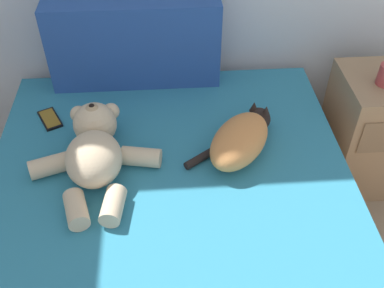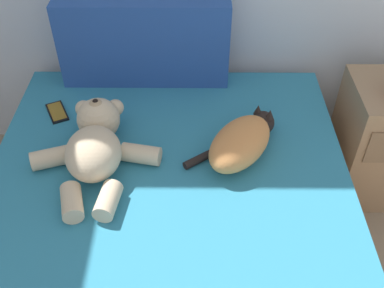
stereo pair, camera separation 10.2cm
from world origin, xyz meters
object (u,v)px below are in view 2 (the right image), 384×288
Objects in this scene: patterned_cushion at (144,42)px; teddy_bear at (95,144)px; bed at (168,259)px; cat at (242,141)px; cell_phone at (57,112)px.

patterned_cushion is 1.35× the size of teddy_bear.
bed is 0.55m from cat.
patterned_cushion is 1.94× the size of cat.
patterned_cushion reaches higher than cell_phone.
patterned_cushion reaches higher than cat.
teddy_bear is at bearing -51.98° from cell_phone.
teddy_bear is 3.51× the size of cell_phone.
bed is 0.98m from patterned_cushion.
cat is at bearing 48.39° from bed.
bed is 11.57× the size of cell_phone.
cat is at bearing -18.08° from cell_phone.
teddy_bear is at bearing 133.98° from bed.
cat is 0.85m from cell_phone.
patterned_cushion reaches higher than bed.
patterned_cushion is at bearing 74.96° from teddy_bear.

